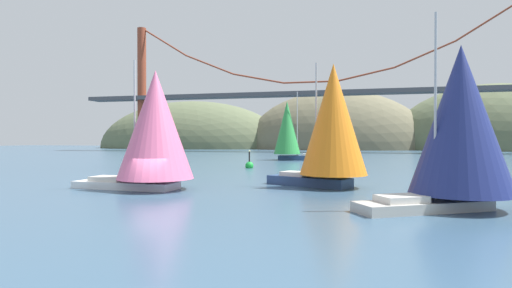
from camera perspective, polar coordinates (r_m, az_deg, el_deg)
The scene contains 10 objects.
ground_plane at distance 29.75m, azimuth -15.31°, elevation -6.85°, with size 360.00×360.00×0.00m, color #385670.
headland_left at distance 175.10m, azimuth -9.02°, elevation -0.55°, with size 82.15×44.00×39.31m, color #5B6647.
headland_right at distance 166.94m, azimuth 30.18°, elevation -0.71°, with size 72.54×44.00×46.59m, color #5B6647.
headland_center at distance 160.94m, azimuth 10.98°, elevation -0.67°, with size 70.94×44.00×44.90m, color #6B664C.
suspension_bridge at distance 122.35m, azimuth 7.51°, elevation 7.52°, with size 145.79×6.00×40.22m.
sailboat_green_sail at distance 75.43m, azimuth 4.48°, elevation 2.02°, with size 9.49×5.01×12.50m.
sailboat_orange_sail at distance 33.39m, azimuth 10.51°, elevation 2.99°, with size 9.31×7.06×10.14m.
sailboat_navy_sail at distance 25.41m, azimuth 26.37°, elevation 2.66°, with size 9.71×7.86×10.79m.
sailboat_pink_spinnaker at distance 32.38m, azimuth -13.98°, elevation 2.28°, with size 9.98×6.11×10.02m.
channel_buoy at distance 54.77m, azimuth -0.93°, elevation -2.98°, with size 1.10×1.10×2.64m.
Camera 1 is at (14.64, -25.61, 3.92)m, focal length 28.80 mm.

